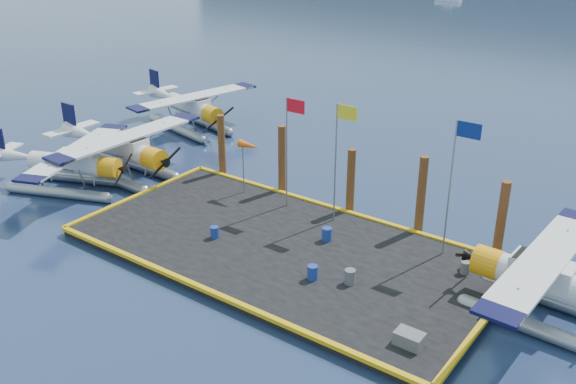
# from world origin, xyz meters

# --- Properties ---
(ground) EXTENTS (4000.00, 4000.00, 0.00)m
(ground) POSITION_xyz_m (0.00, 0.00, 0.00)
(ground) COLOR #172646
(ground) RESTS_ON ground
(dock) EXTENTS (20.00, 10.00, 0.40)m
(dock) POSITION_xyz_m (0.00, 0.00, 0.20)
(dock) COLOR black
(dock) RESTS_ON ground
(dock_bumpers) EXTENTS (20.25, 10.25, 0.18)m
(dock_bumpers) POSITION_xyz_m (0.00, 0.00, 0.49)
(dock_bumpers) COLOR #CB9B0B
(dock_bumpers) RESTS_ON dock
(seaplane_a) EXTENTS (8.96, 9.47, 3.43)m
(seaplane_a) POSITION_xyz_m (-14.24, -1.13, 1.50)
(seaplane_a) COLOR gray
(seaplane_a) RESTS_ON ground
(seaplane_b) EXTENTS (9.52, 10.49, 3.74)m
(seaplane_b) POSITION_xyz_m (-13.32, 2.01, 1.63)
(seaplane_b) COLOR gray
(seaplane_b) RESTS_ON ground
(seaplane_c) EXTENTS (9.47, 10.29, 3.64)m
(seaplane_c) POSITION_xyz_m (-16.33, 10.98, 1.59)
(seaplane_c) COLOR gray
(seaplane_c) RESTS_ON ground
(seaplane_d) EXTENTS (9.39, 10.35, 3.68)m
(seaplane_d) POSITION_xyz_m (11.80, 1.73, 1.60)
(seaplane_d) COLOR gray
(seaplane_d) RESTS_ON ground
(drum_1) EXTENTS (0.46, 0.46, 0.66)m
(drum_1) POSITION_xyz_m (2.84, -1.63, 0.73)
(drum_1) COLOR navy
(drum_1) RESTS_ON dock
(drum_2) EXTENTS (0.47, 0.47, 0.66)m
(drum_2) POSITION_xyz_m (4.33, -0.98, 0.73)
(drum_2) COLOR #515256
(drum_2) RESTS_ON dock
(drum_3) EXTENTS (0.42, 0.42, 0.59)m
(drum_3) POSITION_xyz_m (-3.16, -1.27, 0.69)
(drum_3) COLOR navy
(drum_3) RESTS_ON dock
(drum_4) EXTENTS (0.40, 0.40, 0.56)m
(drum_4) POSITION_xyz_m (8.00, 2.73, 0.68)
(drum_4) COLOR #515256
(drum_4) RESTS_ON dock
(drum_5) EXTENTS (0.48, 0.48, 0.67)m
(drum_5) POSITION_xyz_m (1.42, 1.71, 0.74)
(drum_5) COLOR navy
(drum_5) RESTS_ON dock
(crate) EXTENTS (1.06, 0.71, 0.53)m
(crate) POSITION_xyz_m (8.28, -3.33, 0.67)
(crate) COLOR #515256
(crate) RESTS_ON dock
(flagpole_red) EXTENTS (1.14, 0.08, 6.00)m
(flagpole_red) POSITION_xyz_m (-2.29, 3.80, 4.40)
(flagpole_red) COLOR gray
(flagpole_red) RESTS_ON dock
(flagpole_yellow) EXTENTS (1.14, 0.08, 6.20)m
(flagpole_yellow) POSITION_xyz_m (0.70, 3.80, 4.51)
(flagpole_yellow) COLOR gray
(flagpole_yellow) RESTS_ON dock
(flagpole_blue) EXTENTS (1.14, 0.08, 6.50)m
(flagpole_blue) POSITION_xyz_m (6.70, 3.80, 4.69)
(flagpole_blue) COLOR gray
(flagpole_blue) RESTS_ON dock
(windsock) EXTENTS (1.40, 0.44, 3.12)m
(windsock) POSITION_xyz_m (-5.03, 3.80, 3.23)
(windsock) COLOR gray
(windsock) RESTS_ON dock
(piling_0) EXTENTS (0.44, 0.44, 4.00)m
(piling_0) POSITION_xyz_m (-8.50, 5.40, 2.00)
(piling_0) COLOR #4C2B15
(piling_0) RESTS_ON ground
(piling_1) EXTENTS (0.44, 0.44, 4.20)m
(piling_1) POSITION_xyz_m (-4.00, 5.40, 2.10)
(piling_1) COLOR #4C2B15
(piling_1) RESTS_ON ground
(piling_2) EXTENTS (0.44, 0.44, 3.80)m
(piling_2) POSITION_xyz_m (0.50, 5.40, 1.90)
(piling_2) COLOR #4C2B15
(piling_2) RESTS_ON ground
(piling_3) EXTENTS (0.44, 0.44, 4.30)m
(piling_3) POSITION_xyz_m (4.50, 5.40, 2.15)
(piling_3) COLOR #4C2B15
(piling_3) RESTS_ON ground
(piling_4) EXTENTS (0.44, 0.44, 4.00)m
(piling_4) POSITION_xyz_m (8.50, 5.40, 2.00)
(piling_4) COLOR #4C2B15
(piling_4) RESTS_ON ground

